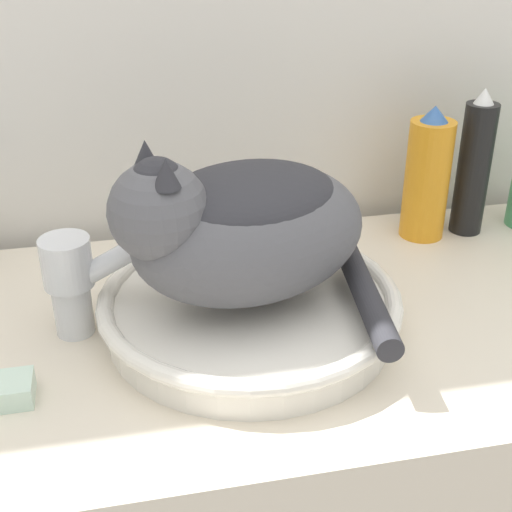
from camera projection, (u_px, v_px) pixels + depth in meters
wall_back at (202, 7)px, 0.97m from camera, size 8.00×0.05×2.40m
sink_basin at (254, 307)px, 0.82m from camera, size 0.35×0.35×0.05m
cat at (244, 224)px, 0.77m from camera, size 0.31×0.29×0.19m
faucet at (75, 278)px, 0.80m from camera, size 0.12×0.06×0.13m
hairspray_can_black at (474, 167)px, 1.02m from camera, size 0.05×0.05×0.21m
spray_bottle_trigger at (427, 177)px, 1.01m from camera, size 0.06×0.06×0.19m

